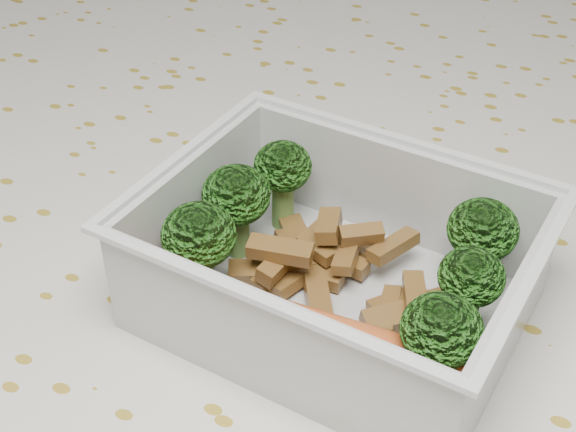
% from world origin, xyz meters
% --- Properties ---
extents(dining_table, '(1.40, 0.90, 0.75)m').
position_xyz_m(dining_table, '(0.00, 0.00, 0.67)').
color(dining_table, brown).
rests_on(dining_table, ground).
extents(tablecloth, '(1.46, 0.96, 0.19)m').
position_xyz_m(tablecloth, '(0.00, 0.00, 0.72)').
color(tablecloth, silver).
rests_on(tablecloth, dining_table).
extents(lunch_container, '(0.21, 0.17, 0.07)m').
position_xyz_m(lunch_container, '(0.04, -0.03, 0.78)').
color(lunch_container, silver).
rests_on(lunch_container, tablecloth).
extents(broccoli_florets, '(0.17, 0.12, 0.06)m').
position_xyz_m(broccoli_florets, '(0.04, -0.03, 0.80)').
color(broccoli_florets, '#608C3F').
rests_on(broccoli_florets, lunch_container).
extents(meat_pile, '(0.12, 0.08, 0.03)m').
position_xyz_m(meat_pile, '(0.03, -0.02, 0.77)').
color(meat_pile, brown).
rests_on(meat_pile, lunch_container).
extents(sausage, '(0.17, 0.03, 0.03)m').
position_xyz_m(sausage, '(0.04, -0.08, 0.78)').
color(sausage, '#D35A27').
rests_on(sausage, lunch_container).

